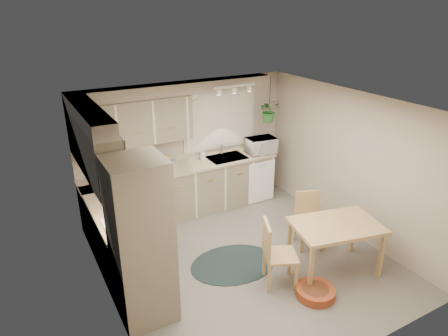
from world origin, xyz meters
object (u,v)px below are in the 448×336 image
at_px(pet_bed, 315,292).
at_px(microwave, 261,144).
at_px(dining_table, 334,247).
at_px(braided_rug, 233,264).
at_px(chair_left, 281,254).
at_px(chair_back, 310,221).

relative_size(pet_bed, microwave, 0.95).
bearing_deg(dining_table, pet_bed, -151.13).
relative_size(dining_table, microwave, 2.20).
bearing_deg(microwave, braided_rug, -129.40).
xyz_separation_m(dining_table, chair_left, (-0.86, 0.12, 0.10)).
distance_m(dining_table, braided_rug, 1.50).
xyz_separation_m(dining_table, pet_bed, (-0.60, -0.33, -0.32)).
height_order(dining_table, chair_back, chair_back).
distance_m(pet_bed, microwave, 3.21).
bearing_deg(chair_left, braided_rug, -128.99).
xyz_separation_m(dining_table, braided_rug, (-1.21, 0.81, -0.38)).
bearing_deg(pet_bed, chair_left, 119.85).
distance_m(braided_rug, pet_bed, 1.29).
distance_m(chair_back, braided_rug, 1.39).
relative_size(chair_back, pet_bed, 1.69).
height_order(chair_left, pet_bed, chair_left).
xyz_separation_m(chair_back, braided_rug, (-1.31, 0.15, -0.44)).
bearing_deg(microwave, chair_back, -95.26).
bearing_deg(pet_bed, chair_back, 54.52).
bearing_deg(braided_rug, dining_table, -33.79).
xyz_separation_m(chair_back, microwave, (0.30, 1.86, 0.68)).
relative_size(braided_rug, pet_bed, 2.50).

